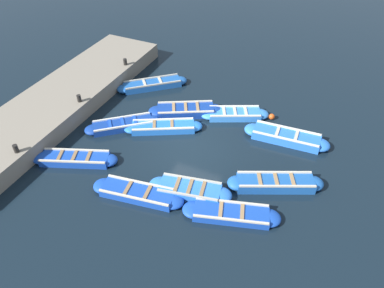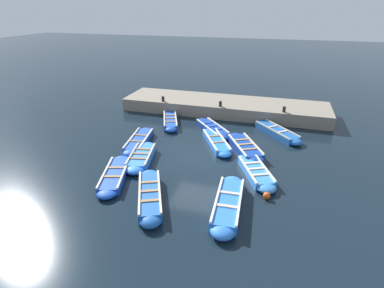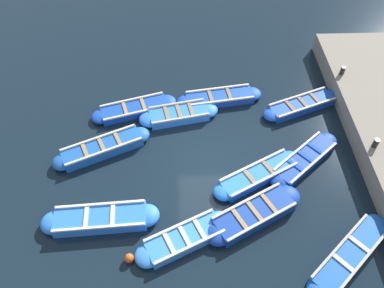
{
  "view_description": "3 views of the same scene",
  "coord_description": "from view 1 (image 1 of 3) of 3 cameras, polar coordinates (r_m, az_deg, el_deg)",
  "views": [
    {
      "loc": [
        5.43,
        -11.45,
        10.87
      ],
      "look_at": [
        0.19,
        -0.1,
        0.35
      ],
      "focal_mm": 35.0,
      "sensor_mm": 36.0,
      "label": 1
    },
    {
      "loc": [
        12.96,
        3.6,
        6.95
      ],
      "look_at": [
        -0.94,
        -0.51,
        0.19
      ],
      "focal_mm": 28.0,
      "sensor_mm": 36.0,
      "label": 2
    },
    {
      "loc": [
        0.97,
        8.42,
        11.14
      ],
      "look_at": [
        0.7,
        -0.56,
        0.53
      ],
      "focal_mm": 35.0,
      "sensor_mm": 36.0,
      "label": 3
    }
  ],
  "objects": [
    {
      "name": "bollard_mid_south",
      "position": [
        21.56,
        -10.15,
        12.22
      ],
      "size": [
        0.2,
        0.2,
        0.35
      ],
      "primitive_type": "cylinder",
      "color": "black",
      "rests_on": "quay_wall"
    },
    {
      "name": "boat_tucked",
      "position": [
        18.62,
        -0.98,
        5.11
      ],
      "size": [
        3.69,
        2.53,
        0.46
      ],
      "color": "navy",
      "rests_on": "ground"
    },
    {
      "name": "boat_outer_right",
      "position": [
        13.93,
        5.98,
        -10.52
      ],
      "size": [
        3.69,
        1.83,
        0.36
      ],
      "color": "#1947B7",
      "rests_on": "ground"
    },
    {
      "name": "boat_alongside",
      "position": [
        18.54,
        6.51,
        4.54
      ],
      "size": [
        3.38,
        2.18,
        0.39
      ],
      "color": "#3884E0",
      "rests_on": "ground"
    },
    {
      "name": "bollard_mid_north",
      "position": [
        18.85,
        -16.83,
        6.67
      ],
      "size": [
        0.2,
        0.2,
        0.35
      ],
      "primitive_type": "cylinder",
      "color": "black",
      "rests_on": "quay_wall"
    },
    {
      "name": "boat_far_corner",
      "position": [
        18.03,
        -10.48,
        2.89
      ],
      "size": [
        3.23,
        2.9,
        0.38
      ],
      "color": "navy",
      "rests_on": "ground"
    },
    {
      "name": "quay_wall",
      "position": [
        20.01,
        -19.61,
        6.06
      ],
      "size": [
        3.47,
        14.16,
        0.83
      ],
      "color": "gray",
      "rests_on": "ground"
    },
    {
      "name": "buoy_orange_near",
      "position": [
        18.7,
        12.06,
        4.1
      ],
      "size": [
        0.29,
        0.29,
        0.29
      ],
      "primitive_type": "sphere",
      "color": "#E05119",
      "rests_on": "ground"
    },
    {
      "name": "boat_inner_gap",
      "position": [
        20.86,
        -6.04,
        9.0
      ],
      "size": [
        3.43,
        3.14,
        0.41
      ],
      "color": "#1E59AD",
      "rests_on": "ground"
    },
    {
      "name": "boat_near_quay",
      "position": [
        17.64,
        -4.4,
        2.58
      ],
      "size": [
        3.61,
        2.39,
        0.38
      ],
      "color": "blue",
      "rests_on": "ground"
    },
    {
      "name": "boat_bow_out",
      "position": [
        15.17,
        12.58,
        -5.84
      ],
      "size": [
        3.78,
        2.28,
        0.46
      ],
      "color": "#1E59AD",
      "rests_on": "ground"
    },
    {
      "name": "bollard_north",
      "position": [
        16.69,
        -25.27,
        -0.64
      ],
      "size": [
        0.2,
        0.2,
        0.35
      ],
      "primitive_type": "cylinder",
      "color": "black",
      "rests_on": "quay_wall"
    },
    {
      "name": "boat_broadside",
      "position": [
        17.47,
        14.16,
        1.02
      ],
      "size": [
        3.92,
        1.1,
        0.47
      ],
      "color": "blue",
      "rests_on": "ground"
    },
    {
      "name": "boat_end_of_row",
      "position": [
        14.66,
        -8.26,
        -7.43
      ],
      "size": [
        3.79,
        1.38,
        0.38
      ],
      "color": "#1947B7",
      "rests_on": "ground"
    },
    {
      "name": "boat_stern_in",
      "position": [
        16.64,
        -17.4,
        -2.18
      ],
      "size": [
        3.67,
        2.05,
        0.39
      ],
      "color": "#1947B7",
      "rests_on": "ground"
    },
    {
      "name": "ground_plane",
      "position": [
        16.7,
        -0.44,
        -0.55
      ],
      "size": [
        120.0,
        120.0,
        0.0
      ],
      "primitive_type": "plane",
      "color": "black"
    },
    {
      "name": "boat_drifting",
      "position": [
        14.59,
        -0.34,
        -7.04
      ],
      "size": [
        3.41,
        1.53,
        0.42
      ],
      "color": "blue",
      "rests_on": "ground"
    }
  ]
}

